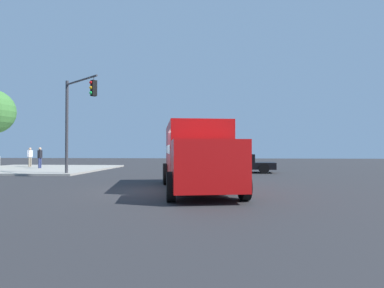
# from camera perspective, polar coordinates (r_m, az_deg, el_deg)

# --- Properties ---
(ground_plane) EXTENTS (100.00, 100.00, 0.00)m
(ground_plane) POSITION_cam_1_polar(r_m,az_deg,el_deg) (13.44, -7.24, -8.38)
(ground_plane) COLOR #2B2B2D
(sidewalk_corner_near) EXTENTS (11.89, 11.89, 0.14)m
(sidewalk_corner_near) POSITION_cam_1_polar(r_m,az_deg,el_deg) (30.17, -26.42, -4.06)
(sidewalk_corner_near) COLOR #9E998E
(sidewalk_corner_near) RESTS_ON ground
(delivery_truck) EXTENTS (8.10, 4.08, 2.87)m
(delivery_truck) POSITION_cam_1_polar(r_m,az_deg,el_deg) (13.75, 0.75, -1.98)
(delivery_truck) COLOR red
(delivery_truck) RESTS_ON ground
(traffic_light_primary) EXTENTS (2.56, 3.16, 6.27)m
(traffic_light_primary) POSITION_cam_1_polar(r_m,az_deg,el_deg) (22.10, -20.35, 5.55)
(traffic_light_primary) COLOR #38383D
(traffic_light_primary) RESTS_ON sidewalk_corner_near
(pickup_black) EXTENTS (2.60, 5.35, 1.38)m
(pickup_black) POSITION_cam_1_polar(r_m,az_deg,el_deg) (24.16, 8.76, -3.38)
(pickup_black) COLOR black
(pickup_black) RESTS_ON ground
(pedestrian_near_corner) EXTENTS (0.52, 0.29, 1.78)m
(pedestrian_near_corner) POSITION_cam_1_polar(r_m,az_deg,el_deg) (30.06, -25.74, -2.00)
(pedestrian_near_corner) COLOR navy
(pedestrian_near_corner) RESTS_ON sidewalk_corner_near
(pedestrian_crossing) EXTENTS (0.48, 0.35, 1.77)m
(pedestrian_crossing) POSITION_cam_1_polar(r_m,az_deg,el_deg) (32.84, -27.19, -1.90)
(pedestrian_crossing) COLOR gray
(pedestrian_crossing) RESTS_ON sidewalk_corner_near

